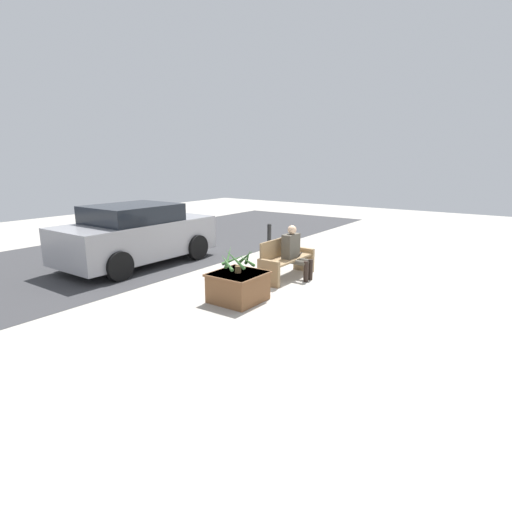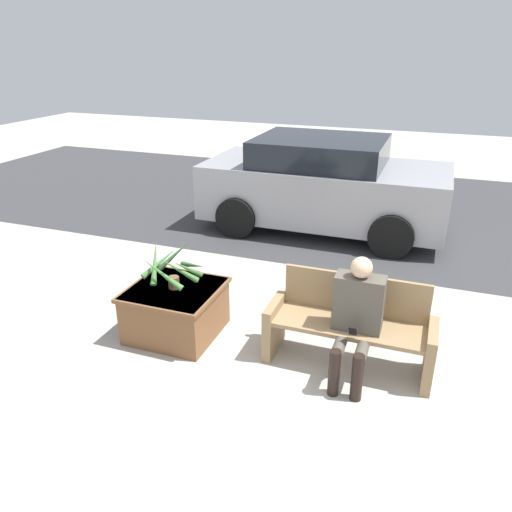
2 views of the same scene
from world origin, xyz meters
The scene contains 7 objects.
ground_plane centered at (0.00, 0.00, 0.00)m, with size 30.00×30.00×0.00m, color #ADA89E.
road_surface centered at (0.00, 5.69, 0.00)m, with size 20.00×6.00×0.01m, color #38383A.
bench centered at (0.07, 0.65, 0.41)m, with size 1.59×0.52×0.87m.
person_seated centered at (0.15, 0.47, 0.65)m, with size 0.45×0.61×1.18m.
planter_box centered at (-1.77, 0.54, 0.29)m, with size 0.93×0.90×0.54m.
potted_plant centered at (-1.77, 0.54, 0.79)m, with size 0.69×0.66×0.49m.
parked_car centered at (-1.06, 4.34, 0.76)m, with size 3.90×1.98×1.51m.
Camera 2 is at (0.65, -3.55, 2.93)m, focal length 35.00 mm.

